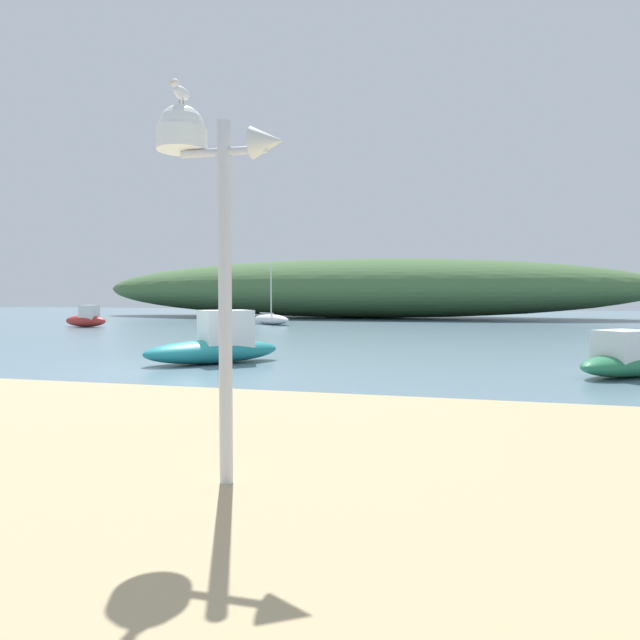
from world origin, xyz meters
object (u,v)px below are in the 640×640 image
object	(u,v)px
mast_structure	(204,177)
seagull_on_radar	(180,91)
motorboat_east_reach	(217,344)
sailboat_west_reach	(271,319)
motorboat_far_left	(630,359)
motorboat_off_point	(87,319)

from	to	relation	value
mast_structure	seagull_on_radar	distance (m)	0.80
mast_structure	motorboat_east_reach	bearing A→B (deg)	114.15
motorboat_east_reach	sailboat_west_reach	size ratio (longest dim) A/B	0.94
seagull_on_radar	motorboat_far_left	bearing A→B (deg)	57.06
seagull_on_radar	motorboat_east_reach	size ratio (longest dim) A/B	0.07
seagull_on_radar	motorboat_off_point	size ratio (longest dim) A/B	0.10
motorboat_off_point	motorboat_far_left	size ratio (longest dim) A/B	0.87
motorboat_off_point	sailboat_west_reach	distance (m)	11.03
motorboat_off_point	motorboat_far_left	bearing A→B (deg)	-29.45
seagull_on_radar	motorboat_off_point	distance (m)	30.78
motorboat_east_reach	motorboat_off_point	bearing A→B (deg)	136.27
motorboat_off_point	motorboat_far_left	xyz separation A→B (m)	(25.31, -14.29, -0.08)
mast_structure	motorboat_off_point	bearing A→B (deg)	128.79
seagull_on_radar	motorboat_off_point	world-z (taller)	seagull_on_radar
motorboat_far_left	sailboat_west_reach	distance (m)	24.97
seagull_on_radar	sailboat_west_reach	xyz separation A→B (m)	(-9.32, 29.18, -3.37)
mast_structure	motorboat_far_left	distance (m)	11.69
motorboat_far_left	seagull_on_radar	bearing A→B (deg)	-122.94
seagull_on_radar	sailboat_west_reach	world-z (taller)	sailboat_west_reach
motorboat_off_point	motorboat_east_reach	distance (m)	20.63
mast_structure	motorboat_off_point	xyz separation A→B (m)	(-19.25, 23.95, -2.47)
motorboat_far_left	sailboat_west_reach	world-z (taller)	sailboat_west_reach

